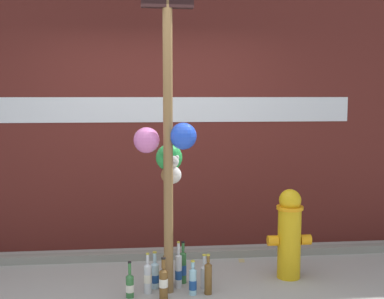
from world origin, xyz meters
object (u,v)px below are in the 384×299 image
at_px(bottle_0, 148,277).
at_px(bottle_4, 208,277).
at_px(bottle_3, 193,281).
at_px(fire_hydrant, 289,233).
at_px(bottle_6, 178,270).
at_px(bottle_7, 168,268).
at_px(bottle_9, 130,285).
at_px(bottle_1, 183,267).
at_px(memorial_post, 168,124).
at_px(bottle_2, 164,282).
at_px(bottle_5, 155,274).
at_px(bottle_8, 204,275).

bearing_deg(bottle_0, bottle_4, -8.14).
height_order(bottle_3, bottle_4, bottle_4).
height_order(fire_hydrant, bottle_0, fire_hydrant).
xyz_separation_m(bottle_6, bottle_7, (-0.10, 0.05, 0.00)).
relative_size(bottle_7, bottle_9, 1.31).
distance_m(bottle_0, bottle_1, 0.39).
height_order(bottle_4, bottle_7, bottle_7).
bearing_deg(bottle_7, fire_hydrant, 4.58).
distance_m(bottle_0, bottle_4, 0.53).
bearing_deg(bottle_1, bottle_7, -158.98).
bearing_deg(bottle_0, memorial_post, 19.69).
height_order(bottle_6, bottle_7, bottle_6).
height_order(bottle_0, bottle_9, bottle_0).
bearing_deg(bottle_0, bottle_2, -48.85).
distance_m(bottle_5, bottle_8, 0.45).
bearing_deg(bottle_2, bottle_9, 165.70).
bearing_deg(bottle_1, bottle_6, -115.38).
relative_size(memorial_post, bottle_8, 8.94).
distance_m(memorial_post, bottle_1, 1.36).
distance_m(fire_hydrant, bottle_1, 1.06).
distance_m(bottle_4, bottle_8, 0.14).
height_order(bottle_1, bottle_9, bottle_1).
bearing_deg(bottle_6, memorial_post, -161.23).
bearing_deg(memorial_post, bottle_5, 161.19).
xyz_separation_m(memorial_post, bottle_0, (-0.19, -0.07, -1.35)).
relative_size(memorial_post, bottle_5, 8.32).
bearing_deg(bottle_5, bottle_2, -75.53).
bearing_deg(bottle_1, bottle_9, -149.79).
bearing_deg(bottle_1, bottle_2, -119.03).
bearing_deg(bottle_4, bottle_6, 145.09).
bearing_deg(bottle_4, bottle_9, -179.85).
bearing_deg(memorial_post, bottle_3, -34.40).
relative_size(memorial_post, bottle_6, 6.58).
bearing_deg(bottle_5, bottle_6, -3.02).
distance_m(fire_hydrant, bottle_9, 1.58).
bearing_deg(bottle_9, bottle_5, 40.15).
xyz_separation_m(fire_hydrant, bottle_9, (-1.51, -0.32, -0.33)).
height_order(bottle_5, bottle_8, bottle_5).
relative_size(bottle_4, bottle_5, 1.06).
relative_size(fire_hydrant, bottle_0, 2.36).
bearing_deg(bottle_9, bottle_3, 0.53).
distance_m(bottle_1, bottle_3, 0.29).
bearing_deg(bottle_4, memorial_post, 157.17).
bearing_deg(memorial_post, fire_hydrant, 8.59).
xyz_separation_m(bottle_2, bottle_4, (0.40, 0.08, 0.00)).
xyz_separation_m(bottle_0, bottle_5, (0.06, 0.11, -0.02)).
bearing_deg(bottle_6, bottle_2, -120.54).
xyz_separation_m(bottle_8, bottle_9, (-0.67, -0.14, -0.02)).
distance_m(bottle_7, bottle_8, 0.34).
height_order(memorial_post, bottle_1, memorial_post).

